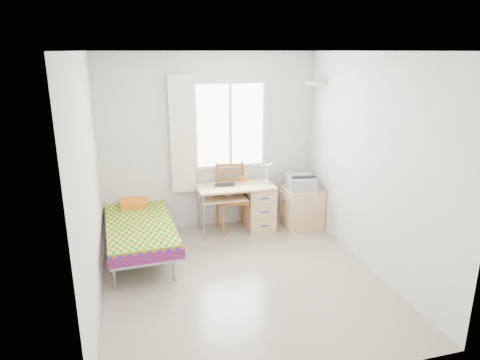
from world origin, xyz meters
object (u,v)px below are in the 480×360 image
object	(u,v)px
bed	(139,225)
chair	(233,193)
cabinet	(302,208)
printer	(300,182)
desk	(255,205)

from	to	relation	value
bed	chair	world-z (taller)	chair
cabinet	printer	size ratio (longest dim) A/B	1.18
desk	cabinet	xyz separation A→B (m)	(0.72, -0.11, -0.08)
chair	printer	xyz separation A→B (m)	(1.01, -0.16, 0.14)
bed	chair	xyz separation A→B (m)	(1.39, 0.44, 0.18)
desk	printer	xyz separation A→B (m)	(0.69, -0.08, 0.32)
cabinet	bed	bearing A→B (deg)	-172.45
bed	printer	xyz separation A→B (m)	(2.40, 0.28, 0.32)
bed	desk	bearing A→B (deg)	9.42
cabinet	printer	world-z (taller)	printer
desk	cabinet	world-z (taller)	desk
desk	printer	distance (m)	0.77
desk	printer	bearing A→B (deg)	-5.41
printer	cabinet	bearing A→B (deg)	-42.86
chair	cabinet	world-z (taller)	chair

